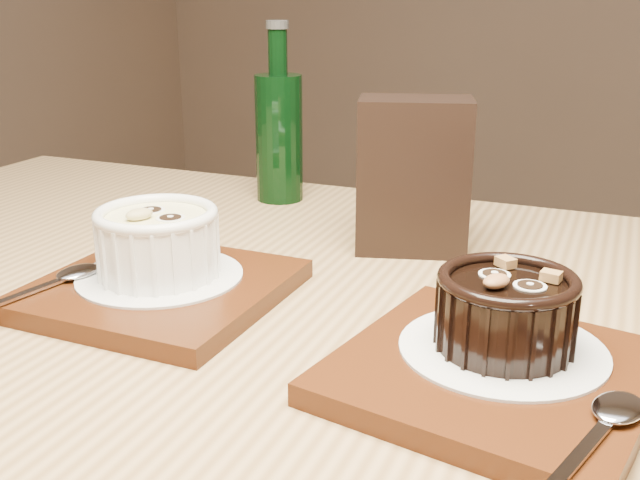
# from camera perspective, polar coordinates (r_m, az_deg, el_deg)

# --- Properties ---
(table) EXTENTS (1.27, 0.90, 0.75)m
(table) POSITION_cam_1_polar(r_m,az_deg,el_deg) (0.57, -0.64, -15.64)
(table) COLOR olive
(table) RESTS_ON ground
(tray_left) EXTENTS (0.19, 0.19, 0.01)m
(tray_left) POSITION_cam_1_polar(r_m,az_deg,el_deg) (0.60, -12.03, -3.68)
(tray_left) COLOR #4A210C
(tray_left) RESTS_ON table
(doily_left) EXTENTS (0.13, 0.13, 0.00)m
(doily_left) POSITION_cam_1_polar(r_m,az_deg,el_deg) (0.60, -12.08, -2.67)
(doily_left) COLOR silver
(doily_left) RESTS_ON tray_left
(ramekin_white) EXTENTS (0.10, 0.10, 0.06)m
(ramekin_white) POSITION_cam_1_polar(r_m,az_deg,el_deg) (0.59, -12.28, 0.06)
(ramekin_white) COLOR white
(ramekin_white) RESTS_ON doily_left
(spoon_left) EXTENTS (0.04, 0.14, 0.01)m
(spoon_left) POSITION_cam_1_polar(r_m,az_deg,el_deg) (0.60, -20.52, -3.28)
(spoon_left) COLOR silver
(spoon_left) RESTS_ON tray_left
(tray_right) EXTENTS (0.20, 0.20, 0.01)m
(tray_right) POSITION_cam_1_polar(r_m,az_deg,el_deg) (0.48, 13.08, -9.89)
(tray_right) COLOR #4A210C
(tray_right) RESTS_ON table
(doily_right) EXTENTS (0.13, 0.13, 0.00)m
(doily_right) POSITION_cam_1_polar(r_m,az_deg,el_deg) (0.49, 13.74, -8.05)
(doily_right) COLOR silver
(doily_right) RESTS_ON tray_right
(ramekin_dark) EXTENTS (0.09, 0.09, 0.05)m
(ramekin_dark) POSITION_cam_1_polar(r_m,az_deg,el_deg) (0.48, 13.99, -5.05)
(ramekin_dark) COLOR black
(ramekin_dark) RESTS_ON doily_right
(spoon_right) EXTENTS (0.05, 0.14, 0.01)m
(spoon_right) POSITION_cam_1_polar(r_m,az_deg,el_deg) (0.41, 20.14, -13.84)
(spoon_right) COLOR silver
(spoon_right) RESTS_ON tray_right
(condiment_stand) EXTENTS (0.11, 0.09, 0.14)m
(condiment_stand) POSITION_cam_1_polar(r_m,az_deg,el_deg) (0.68, 7.13, 4.88)
(condiment_stand) COLOR black
(condiment_stand) RESTS_ON table
(green_bottle) EXTENTS (0.05, 0.05, 0.20)m
(green_bottle) POSITION_cam_1_polar(r_m,az_deg,el_deg) (0.85, -3.14, 8.16)
(green_bottle) COLOR black
(green_bottle) RESTS_ON table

